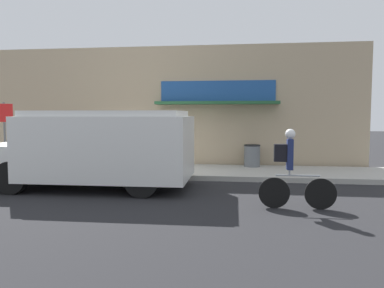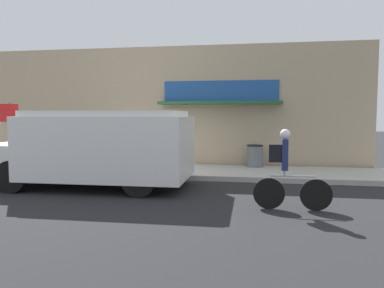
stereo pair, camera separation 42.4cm
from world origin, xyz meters
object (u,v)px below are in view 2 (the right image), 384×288
at_px(cyclist, 287,171).
at_px(school_bus, 99,147).
at_px(stop_sign_post, 10,124).
at_px(trash_bin, 255,156).

bearing_deg(cyclist, school_bus, 160.89).
relative_size(school_bus, stop_sign_post, 2.42).
bearing_deg(trash_bin, stop_sign_post, -169.90).
height_order(school_bus, cyclist, school_bus).
xyz_separation_m(school_bus, trash_bin, (4.09, 3.55, -0.55)).
relative_size(cyclist, trash_bin, 2.19).
relative_size(school_bus, trash_bin, 7.05).
height_order(cyclist, stop_sign_post, stop_sign_post).
bearing_deg(trash_bin, cyclist, -82.74).
xyz_separation_m(cyclist, trash_bin, (-0.65, 5.14, -0.27)).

